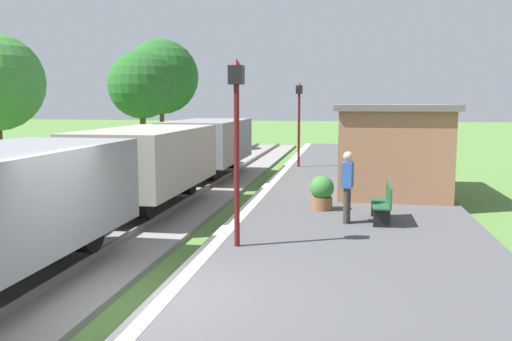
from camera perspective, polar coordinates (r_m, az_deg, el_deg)
name	(u,v)px	position (r m, az deg, el deg)	size (l,w,h in m)	color
ground_plane	(137,311)	(8.61, -12.38, -14.20)	(160.00, 160.00, 0.00)	#517A38
platform_slab	(353,317)	(7.99, 10.19, -14.90)	(6.00, 60.00, 0.25)	#4C4C4F
platform_edge_stripe	(162,296)	(8.38, -9.82, -12.88)	(0.36, 60.00, 0.01)	silver
rail_near	(34,292)	(9.28, -22.28, -11.74)	(0.07, 60.00, 0.14)	slate
freight_train	(148,164)	(15.35, -11.30, 0.66)	(2.50, 19.40, 2.12)	gray
station_hut	(389,147)	(18.32, 13.79, 2.45)	(3.50, 5.80, 2.78)	#9E6B4C
bench_near_hut	(384,202)	(13.38, 13.24, -3.28)	(0.42, 1.50, 0.91)	#1E4C2D
bench_down_platform	(370,162)	(22.23, 11.84, 0.91)	(0.42, 1.50, 0.91)	#1E4C2D
person_waiting	(347,184)	(13.00, 9.56, -1.42)	(0.29, 0.41, 1.71)	#38332D
potted_planter	(322,192)	(14.57, 6.93, -2.27)	(0.64, 0.64, 0.92)	brown
lamp_post_near	(237,118)	(10.60, -2.06, 5.51)	(0.28, 0.28, 3.70)	#591414
lamp_post_far	(299,109)	(23.94, 4.54, 6.47)	(0.28, 0.28, 3.70)	#591414
tree_field_left	(142,85)	(26.02, -11.88, 8.77)	(3.14, 3.14, 5.46)	#4C3823
tree_field_distant	(161,77)	(34.28, -9.93, 9.65)	(4.57, 4.57, 6.91)	#4C3823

